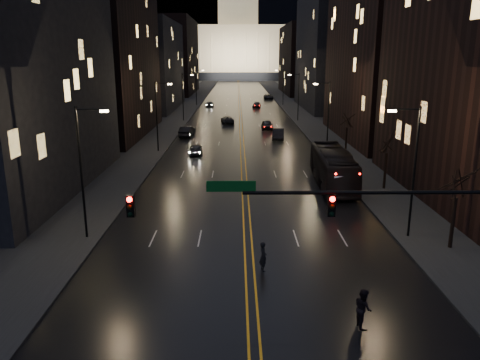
{
  "coord_description": "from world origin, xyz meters",
  "views": [
    {
      "loc": [
        -0.74,
        -19.94,
        12.07
      ],
      "look_at": [
        -0.52,
        11.74,
        3.68
      ],
      "focal_mm": 35.0,
      "sensor_mm": 36.0,
      "label": 1
    }
  ],
  "objects_px": {
    "traffic_signal": "(384,216)",
    "oncoming_car_b": "(187,131)",
    "bus": "(333,167)",
    "pedestrian_b": "(363,308)",
    "pedestrian_a": "(263,257)",
    "receding_car_a": "(278,134)",
    "oncoming_car_a": "(196,149)"
  },
  "relations": [
    {
      "from": "traffic_signal",
      "to": "oncoming_car_a",
      "type": "xyz_separation_m",
      "value": [
        -11.84,
        38.33,
        -4.41
      ]
    },
    {
      "from": "bus",
      "to": "pedestrian_b",
      "type": "relative_size",
      "value": 6.68
    },
    {
      "from": "oncoming_car_b",
      "to": "pedestrian_b",
      "type": "distance_m",
      "value": 54.62
    },
    {
      "from": "oncoming_car_b",
      "to": "pedestrian_a",
      "type": "xyz_separation_m",
      "value": [
        9.27,
        -47.08,
        0.06
      ]
    },
    {
      "from": "bus",
      "to": "oncoming_car_b",
      "type": "height_order",
      "value": "bus"
    },
    {
      "from": "receding_car_a",
      "to": "pedestrian_b",
      "type": "bearing_deg",
      "value": -85.16
    },
    {
      "from": "receding_car_a",
      "to": "pedestrian_a",
      "type": "height_order",
      "value": "pedestrian_a"
    },
    {
      "from": "receding_car_a",
      "to": "bus",
      "type": "bearing_deg",
      "value": -78.01
    },
    {
      "from": "bus",
      "to": "pedestrian_a",
      "type": "relative_size",
      "value": 7.11
    },
    {
      "from": "receding_car_a",
      "to": "oncoming_car_b",
      "type": "bearing_deg",
      "value": 175.6
    },
    {
      "from": "traffic_signal",
      "to": "receding_car_a",
      "type": "xyz_separation_m",
      "value": [
        -0.41,
        49.68,
        -4.31
      ]
    },
    {
      "from": "bus",
      "to": "pedestrian_b",
      "type": "xyz_separation_m",
      "value": [
        -3.48,
        -24.59,
        -0.81
      ]
    },
    {
      "from": "receding_car_a",
      "to": "pedestrian_b",
      "type": "height_order",
      "value": "pedestrian_b"
    },
    {
      "from": "traffic_signal",
      "to": "pedestrian_b",
      "type": "xyz_separation_m",
      "value": [
        -0.88,
        -0.83,
        -4.16
      ]
    },
    {
      "from": "oncoming_car_b",
      "to": "receding_car_a",
      "type": "relative_size",
      "value": 1.03
    },
    {
      "from": "bus",
      "to": "receding_car_a",
      "type": "bearing_deg",
      "value": 99.15
    },
    {
      "from": "pedestrian_a",
      "to": "pedestrian_b",
      "type": "height_order",
      "value": "pedestrian_b"
    },
    {
      "from": "oncoming_car_a",
      "to": "traffic_signal",
      "type": "bearing_deg",
      "value": 102.69
    },
    {
      "from": "oncoming_car_b",
      "to": "receding_car_a",
      "type": "xyz_separation_m",
      "value": [
        13.99,
        -2.41,
        -0.03
      ]
    },
    {
      "from": "traffic_signal",
      "to": "pedestrian_b",
      "type": "relative_size",
      "value": 9.18
    },
    {
      "from": "traffic_signal",
      "to": "oncoming_car_b",
      "type": "xyz_separation_m",
      "value": [
        -14.41,
        52.09,
        -4.28
      ]
    },
    {
      "from": "receding_car_a",
      "to": "pedestrian_a",
      "type": "relative_size",
      "value": 2.73
    },
    {
      "from": "traffic_signal",
      "to": "bus",
      "type": "bearing_deg",
      "value": 83.77
    },
    {
      "from": "pedestrian_a",
      "to": "receding_car_a",
      "type": "bearing_deg",
      "value": -23.09
    },
    {
      "from": "oncoming_car_a",
      "to": "pedestrian_b",
      "type": "xyz_separation_m",
      "value": [
        10.95,
        -39.16,
        0.25
      ]
    },
    {
      "from": "traffic_signal",
      "to": "oncoming_car_b",
      "type": "bearing_deg",
      "value": 105.46
    },
    {
      "from": "pedestrian_b",
      "to": "pedestrian_a",
      "type": "bearing_deg",
      "value": 29.54
    },
    {
      "from": "bus",
      "to": "receding_car_a",
      "type": "distance_m",
      "value": 26.11
    },
    {
      "from": "traffic_signal",
      "to": "receding_car_a",
      "type": "height_order",
      "value": "traffic_signal"
    },
    {
      "from": "traffic_signal",
      "to": "receding_car_a",
      "type": "distance_m",
      "value": 49.86
    },
    {
      "from": "oncoming_car_a",
      "to": "pedestrian_a",
      "type": "xyz_separation_m",
      "value": [
        6.7,
        -33.33,
        0.19
      ]
    },
    {
      "from": "receding_car_a",
      "to": "pedestrian_a",
      "type": "bearing_deg",
      "value": -90.66
    }
  ]
}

